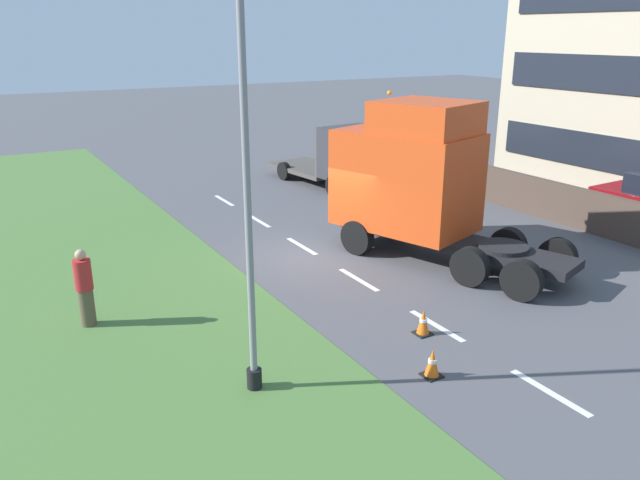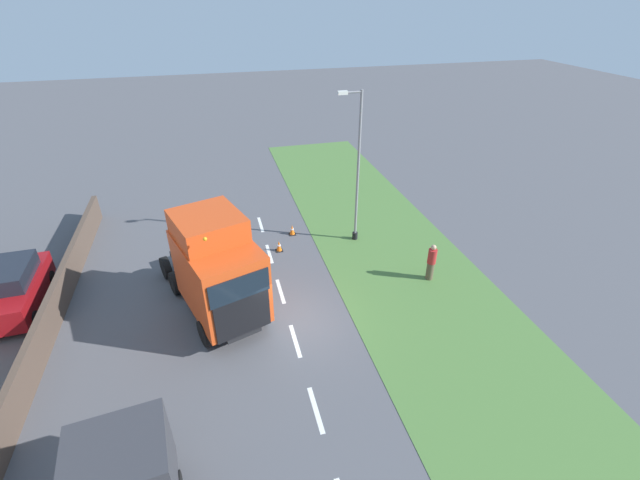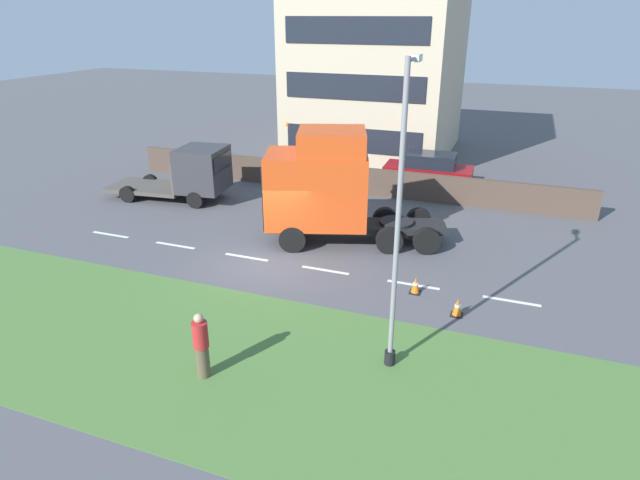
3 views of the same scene
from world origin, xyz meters
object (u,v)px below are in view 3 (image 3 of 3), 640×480
parked_car (429,172)px  traffic_cone_lead (415,285)px  flatbed_truck (194,173)px  lamp_post (398,235)px  pedestrian (201,346)px  lorry_cab (324,187)px  traffic_cone_trailing (457,307)px

parked_car → traffic_cone_lead: size_ratio=7.77×
flatbed_truck → parked_car: bearing=111.6°
lamp_post → traffic_cone_lead: 5.27m
parked_car → flatbed_truck: bearing=116.4°
flatbed_truck → pedestrian: bearing=26.7°
lamp_post → pedestrian: lamp_post is taller
pedestrian → flatbed_truck: bearing=33.4°
lorry_cab → lamp_post: 8.56m
lorry_cab → parked_car: size_ratio=1.63×
pedestrian → parked_car: bearing=-8.3°
flatbed_truck → lamp_post: size_ratio=0.81×
parked_car → pedestrian: bearing=169.8°
lorry_cab → pedestrian: 9.49m
lorry_cab → traffic_cone_trailing: (-4.09, -5.85, -1.99)m
flatbed_truck → traffic_cone_trailing: flatbed_truck is taller
lamp_post → traffic_cone_trailing: lamp_post is taller
traffic_cone_trailing → traffic_cone_lead: bearing=56.4°
lorry_cab → pedestrian: bearing=162.7°
lorry_cab → flatbed_truck: 8.18m
lorry_cab → lamp_post: bearing=-166.2°
traffic_cone_lead → traffic_cone_trailing: bearing=-123.6°
flatbed_truck → traffic_cone_trailing: bearing=57.1°
flatbed_truck → lamp_post: lamp_post is taller
lorry_cab → traffic_cone_trailing: lorry_cab is taller
parked_car → lamp_post: 15.71m
flatbed_truck → traffic_cone_lead: 13.40m
parked_car → lorry_cab: bearing=159.6°
lorry_cab → lamp_post: size_ratio=0.95×
parked_car → traffic_cone_lead: bearing=-173.8°
traffic_cone_trailing → parked_car: bearing=14.1°
flatbed_truck → lamp_post: (-9.73, -12.22, 2.25)m
lamp_post → pedestrian: (-2.24, 4.32, -2.76)m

